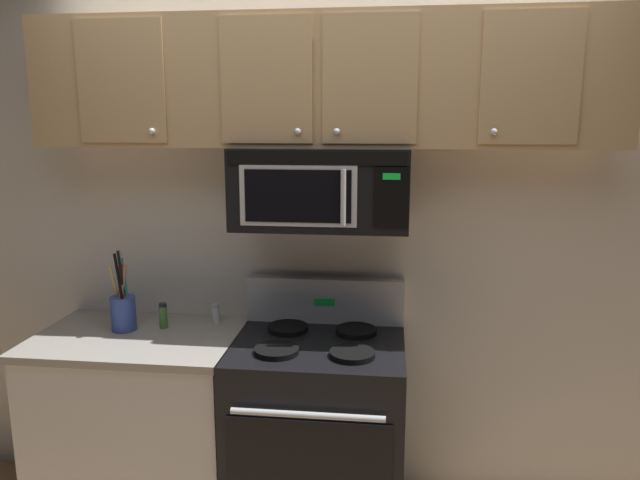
# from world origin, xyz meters

# --- Properties ---
(back_wall) EXTENTS (5.20, 0.10, 2.70)m
(back_wall) POSITION_xyz_m (0.00, 0.79, 1.35)
(back_wall) COLOR silver
(back_wall) RESTS_ON ground_plane
(stove_range) EXTENTS (0.76, 0.69, 1.12)m
(stove_range) POSITION_xyz_m (0.00, 0.42, 0.47)
(stove_range) COLOR black
(stove_range) RESTS_ON ground_plane
(over_range_microwave) EXTENTS (0.76, 0.43, 0.35)m
(over_range_microwave) POSITION_xyz_m (-0.00, 0.54, 1.58)
(over_range_microwave) COLOR black
(upper_cabinets) EXTENTS (2.50, 0.36, 0.55)m
(upper_cabinets) POSITION_xyz_m (-0.00, 0.57, 2.02)
(upper_cabinets) COLOR tan
(counter_segment) EXTENTS (0.93, 0.65, 0.90)m
(counter_segment) POSITION_xyz_m (-0.84, 0.43, 0.45)
(counter_segment) COLOR silver
(counter_segment) RESTS_ON ground_plane
(utensil_crock_blue) EXTENTS (0.11, 0.11, 0.39)m
(utensil_crock_blue) POSITION_xyz_m (-0.93, 0.48, 1.00)
(utensil_crock_blue) COLOR #384C9E
(utensil_crock_blue) RESTS_ON counter_segment
(salt_shaker) EXTENTS (0.04, 0.04, 0.10)m
(salt_shaker) POSITION_xyz_m (-0.52, 0.62, 0.95)
(salt_shaker) COLOR white
(salt_shaker) RESTS_ON counter_segment
(spice_jar) EXTENTS (0.04, 0.04, 0.12)m
(spice_jar) POSITION_xyz_m (-0.75, 0.53, 0.96)
(spice_jar) COLOR #4C7F33
(spice_jar) RESTS_ON counter_segment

